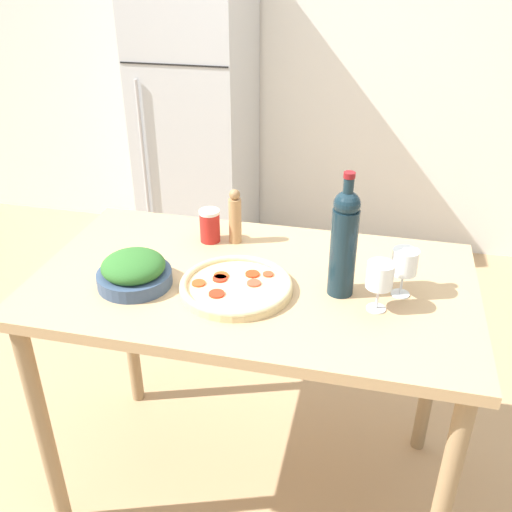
{
  "coord_description": "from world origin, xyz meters",
  "views": [
    {
      "loc": [
        0.36,
        -1.51,
        1.89
      ],
      "look_at": [
        0.0,
        0.04,
        1.01
      ],
      "focal_mm": 40.0,
      "sensor_mm": 36.0,
      "label": 1
    }
  ],
  "objects_px": {
    "wine_glass_near": "(380,277)",
    "homemade_pizza": "(236,286)",
    "wine_bottle": "(344,241)",
    "salt_canister": "(210,226)",
    "refrigerator": "(198,121)",
    "wine_glass_far": "(404,264)",
    "pepper_mill": "(235,217)",
    "salad_bowl": "(134,271)"
  },
  "relations": [
    {
      "from": "wine_glass_near",
      "to": "homemade_pizza",
      "type": "distance_m",
      "value": 0.44
    },
    {
      "from": "wine_bottle",
      "to": "salt_canister",
      "type": "relative_size",
      "value": 3.28
    },
    {
      "from": "refrigerator",
      "to": "wine_bottle",
      "type": "bearing_deg",
      "value": -59.86
    },
    {
      "from": "wine_bottle",
      "to": "wine_glass_far",
      "type": "bearing_deg",
      "value": 9.03
    },
    {
      "from": "pepper_mill",
      "to": "salt_canister",
      "type": "height_order",
      "value": "pepper_mill"
    },
    {
      "from": "refrigerator",
      "to": "wine_bottle",
      "type": "xyz_separation_m",
      "value": [
        1.06,
        -1.83,
        0.22
      ]
    },
    {
      "from": "pepper_mill",
      "to": "salad_bowl",
      "type": "distance_m",
      "value": 0.42
    },
    {
      "from": "homemade_pizza",
      "to": "salt_canister",
      "type": "relative_size",
      "value": 2.93
    },
    {
      "from": "wine_glass_near",
      "to": "wine_glass_far",
      "type": "xyz_separation_m",
      "value": [
        0.07,
        0.1,
        -0.0
      ]
    },
    {
      "from": "homemade_pizza",
      "to": "wine_bottle",
      "type": "bearing_deg",
      "value": 11.32
    },
    {
      "from": "salad_bowl",
      "to": "refrigerator",
      "type": "bearing_deg",
      "value": 102.63
    },
    {
      "from": "wine_bottle",
      "to": "salt_canister",
      "type": "distance_m",
      "value": 0.56
    },
    {
      "from": "wine_glass_near",
      "to": "homemade_pizza",
      "type": "bearing_deg",
      "value": 179.32
    },
    {
      "from": "wine_glass_far",
      "to": "salt_canister",
      "type": "relative_size",
      "value": 1.29
    },
    {
      "from": "pepper_mill",
      "to": "homemade_pizza",
      "type": "bearing_deg",
      "value": -74.72
    },
    {
      "from": "refrigerator",
      "to": "salad_bowl",
      "type": "relative_size",
      "value": 7.81
    },
    {
      "from": "wine_bottle",
      "to": "pepper_mill",
      "type": "relative_size",
      "value": 1.94
    },
    {
      "from": "salad_bowl",
      "to": "homemade_pizza",
      "type": "bearing_deg",
      "value": 6.69
    },
    {
      "from": "homemade_pizza",
      "to": "wine_glass_near",
      "type": "bearing_deg",
      "value": -0.68
    },
    {
      "from": "wine_glass_near",
      "to": "salt_canister",
      "type": "relative_size",
      "value": 1.29
    },
    {
      "from": "refrigerator",
      "to": "wine_glass_far",
      "type": "distance_m",
      "value": 2.19
    },
    {
      "from": "refrigerator",
      "to": "wine_glass_near",
      "type": "bearing_deg",
      "value": -58.21
    },
    {
      "from": "wine_glass_near",
      "to": "salt_canister",
      "type": "distance_m",
      "value": 0.68
    },
    {
      "from": "wine_bottle",
      "to": "salad_bowl",
      "type": "bearing_deg",
      "value": -171.0
    },
    {
      "from": "salad_bowl",
      "to": "homemade_pizza",
      "type": "relative_size",
      "value": 0.67
    },
    {
      "from": "wine_glass_near",
      "to": "wine_glass_far",
      "type": "bearing_deg",
      "value": 54.89
    },
    {
      "from": "wine_bottle",
      "to": "homemade_pizza",
      "type": "height_order",
      "value": "wine_bottle"
    },
    {
      "from": "wine_glass_far",
      "to": "pepper_mill",
      "type": "bearing_deg",
      "value": 158.98
    },
    {
      "from": "wine_glass_near",
      "to": "salad_bowl",
      "type": "xyz_separation_m",
      "value": [
        -0.74,
        -0.03,
        -0.06
      ]
    },
    {
      "from": "wine_bottle",
      "to": "wine_glass_near",
      "type": "distance_m",
      "value": 0.15
    },
    {
      "from": "pepper_mill",
      "to": "wine_glass_near",
      "type": "bearing_deg",
      "value": -31.95
    },
    {
      "from": "refrigerator",
      "to": "homemade_pizza",
      "type": "distance_m",
      "value": 2.04
    },
    {
      "from": "wine_glass_near",
      "to": "salad_bowl",
      "type": "bearing_deg",
      "value": -177.52
    },
    {
      "from": "refrigerator",
      "to": "homemade_pizza",
      "type": "xyz_separation_m",
      "value": [
        0.75,
        -1.89,
        0.05
      ]
    },
    {
      "from": "salt_canister",
      "to": "pepper_mill",
      "type": "bearing_deg",
      "value": 8.43
    },
    {
      "from": "pepper_mill",
      "to": "homemade_pizza",
      "type": "relative_size",
      "value": 0.58
    },
    {
      "from": "wine_glass_far",
      "to": "salt_canister",
      "type": "xyz_separation_m",
      "value": [
        -0.67,
        0.21,
        -0.05
      ]
    },
    {
      "from": "salt_canister",
      "to": "wine_glass_near",
      "type": "bearing_deg",
      "value": -26.95
    },
    {
      "from": "wine_bottle",
      "to": "pepper_mill",
      "type": "distance_m",
      "value": 0.48
    },
    {
      "from": "salt_canister",
      "to": "refrigerator",
      "type": "bearing_deg",
      "value": 109.85
    },
    {
      "from": "wine_bottle",
      "to": "wine_glass_far",
      "type": "xyz_separation_m",
      "value": [
        0.18,
        0.03,
        -0.07
      ]
    },
    {
      "from": "wine_bottle",
      "to": "pepper_mill",
      "type": "height_order",
      "value": "wine_bottle"
    }
  ]
}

